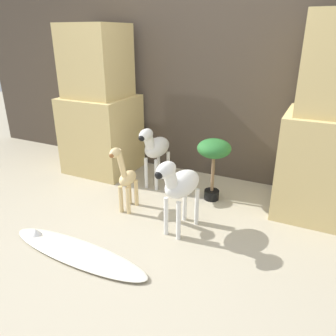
% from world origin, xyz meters
% --- Properties ---
extents(ground_plane, '(14.00, 14.00, 0.00)m').
position_xyz_m(ground_plane, '(0.00, 0.00, 0.00)').
color(ground_plane, '#B2A88E').
extents(wall_back, '(6.40, 0.08, 2.20)m').
position_xyz_m(wall_back, '(0.00, 1.53, 1.10)').
color(wall_back, '#473D33').
rests_on(wall_back, ground_plane).
extents(rock_pillar_left, '(0.72, 0.67, 1.58)m').
position_xyz_m(rock_pillar_left, '(-1.16, 1.11, 0.72)').
color(rock_pillar_left, '#D1B775').
rests_on(rock_pillar_left, ground_plane).
extents(rock_pillar_right, '(0.72, 0.67, 1.65)m').
position_xyz_m(rock_pillar_right, '(1.16, 1.11, 0.74)').
color(rock_pillar_right, '#D1B775').
rests_on(rock_pillar_right, ground_plane).
extents(zebra_right, '(0.26, 0.53, 0.66)m').
position_xyz_m(zebra_right, '(0.18, 0.28, 0.42)').
color(zebra_right, silver).
rests_on(zebra_right, ground_plane).
extents(zebra_left, '(0.20, 0.52, 0.66)m').
position_xyz_m(zebra_left, '(-0.40, 0.97, 0.42)').
color(zebra_left, silver).
rests_on(zebra_left, ground_plane).
extents(giraffe_figurine, '(0.14, 0.38, 0.64)m').
position_xyz_m(giraffe_figurine, '(-0.38, 0.39, 0.32)').
color(giraffe_figurine, '#E0C184').
rests_on(giraffe_figurine, ground_plane).
extents(potted_palm_front, '(0.31, 0.31, 0.60)m').
position_xyz_m(potted_palm_front, '(0.23, 0.93, 0.47)').
color(potted_palm_front, black).
rests_on(potted_palm_front, ground_plane).
extents(surfboard, '(1.21, 0.33, 0.08)m').
position_xyz_m(surfboard, '(-0.37, -0.32, 0.02)').
color(surfboard, silver).
rests_on(surfboard, ground_plane).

